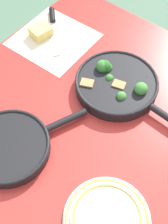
# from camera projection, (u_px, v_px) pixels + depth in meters

# --- Properties ---
(ground_plane) EXTENTS (14.00, 14.00, 0.00)m
(ground_plane) POSITION_uv_depth(u_px,v_px,m) (84.00, 189.00, 1.69)
(ground_plane) COLOR #51755B
(dining_table_red) EXTENTS (1.11, 0.98, 0.73)m
(dining_table_red) POSITION_uv_depth(u_px,v_px,m) (84.00, 127.00, 1.15)
(dining_table_red) COLOR #B72D28
(dining_table_red) RESTS_ON ground_plane
(skillet_broccoli) EXTENTS (0.30, 0.45, 0.08)m
(skillet_broccoli) POSITION_uv_depth(u_px,v_px,m) (117.00, 84.00, 1.13)
(skillet_broccoli) COLOR black
(skillet_broccoli) RESTS_ON dining_table_red
(skillet_eggs) EXTENTS (0.40, 0.27, 0.04)m
(skillet_eggs) POSITION_uv_depth(u_px,v_px,m) (10.00, 146.00, 0.99)
(skillet_eggs) COLOR black
(skillet_eggs) RESTS_ON dining_table_red
(parchment_sheet) EXTENTS (0.30, 0.31, 0.00)m
(parchment_sheet) POSITION_uv_depth(u_px,v_px,m) (54.00, 39.00, 1.29)
(parchment_sheet) COLOR beige
(parchment_sheet) RESTS_ON dining_table_red
(grater_knife) EXTENTS (0.21, 0.22, 0.02)m
(grater_knife) POSITION_uv_depth(u_px,v_px,m) (53.00, 24.00, 1.33)
(grater_knife) COLOR silver
(grater_knife) RESTS_ON dining_table_red
(cheese_block) EXTENTS (0.09, 0.09, 0.04)m
(cheese_block) POSITION_uv_depth(u_px,v_px,m) (41.00, 32.00, 1.29)
(cheese_block) COLOR #EACC66
(cheese_block) RESTS_ON dining_table_red
(dinner_plate_stack) EXTENTS (0.25, 0.25, 0.03)m
(dinner_plate_stack) POSITION_uv_depth(u_px,v_px,m) (107.00, 218.00, 0.87)
(dinner_plate_stack) COLOR silver
(dinner_plate_stack) RESTS_ON dining_table_red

